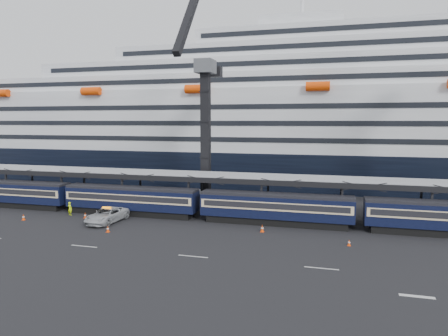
{
  "coord_description": "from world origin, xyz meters",
  "views": [
    {
      "loc": [
        -1.51,
        -39.01,
        12.99
      ],
      "look_at": [
        -14.69,
        10.0,
        6.94
      ],
      "focal_mm": 32.0,
      "sensor_mm": 36.0,
      "label": 1
    }
  ],
  "objects": [
    {
      "name": "traffic_cone_c",
      "position": [
        -26.47,
        1.39,
        0.38
      ],
      "size": [
        0.39,
        0.39,
        0.78
      ],
      "color": "#F54407",
      "rests_on": "ground"
    },
    {
      "name": "canopy",
      "position": [
        0.0,
        14.0,
        5.25
      ],
      "size": [
        130.0,
        6.25,
        5.53
      ],
      "color": "gray",
      "rests_on": "ground"
    },
    {
      "name": "cruise_ship",
      "position": [
        -1.08,
        45.99,
        12.34
      ],
      "size": [
        214.09,
        28.84,
        34.0
      ],
      "color": "black",
      "rests_on": "ground"
    },
    {
      "name": "crane_dark_near",
      "position": [
        -20.0,
        18.59,
        11.93
      ],
      "size": [
        4.5,
        17.75,
        35.08
      ],
      "color": "#4C4F54",
      "rests_on": "ground"
    },
    {
      "name": "ground",
      "position": [
        0.0,
        0.0,
        0.0
      ],
      "size": [
        260.0,
        260.0,
        0.0
      ],
      "primitive_type": "plane",
      "color": "black",
      "rests_on": "ground"
    },
    {
      "name": "train",
      "position": [
        -4.65,
        10.0,
        2.2
      ],
      "size": [
        133.05,
        3.0,
        4.05
      ],
      "color": "black",
      "rests_on": "ground"
    },
    {
      "name": "traffic_cone_d",
      "position": [
        -9.01,
        6.16,
        0.43
      ],
      "size": [
        0.43,
        0.43,
        0.87
      ],
      "color": "#F54407",
      "rests_on": "ground"
    },
    {
      "name": "pickup_truck",
      "position": [
        -29.0,
        5.37,
        0.93
      ],
      "size": [
        3.48,
        6.84,
        1.85
      ],
      "primitive_type": "imported",
      "rotation": [
        0.0,
        0.0,
        -0.06
      ],
      "color": "#A5A8AC",
      "rests_on": "ground"
    },
    {
      "name": "worker",
      "position": [
        -36.03,
        7.5,
        0.93
      ],
      "size": [
        0.76,
        0.59,
        1.86
      ],
      "primitive_type": "imported",
      "rotation": [
        0.0,
        0.0,
        2.91
      ],
      "color": "#D2FC0D",
      "rests_on": "ground"
    },
    {
      "name": "traffic_cone_a",
      "position": [
        -40.21,
        3.55,
        0.4
      ],
      "size": [
        0.41,
        0.41,
        0.81
      ],
      "color": "#F54407",
      "rests_on": "ground"
    },
    {
      "name": "traffic_cone_b",
      "position": [
        -33.02,
        6.56,
        0.38
      ],
      "size": [
        0.39,
        0.39,
        0.77
      ],
      "color": "#F54407",
      "rests_on": "ground"
    },
    {
      "name": "traffic_cone_e",
      "position": [
        0.62,
        3.34,
        0.34
      ],
      "size": [
        0.34,
        0.34,
        0.68
      ],
      "color": "#F54407",
      "rests_on": "ground"
    }
  ]
}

